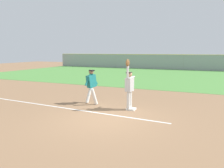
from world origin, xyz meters
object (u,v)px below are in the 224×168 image
object	(u,v)px
fielder	(129,85)
parked_car_silver	(147,63)
runner	(91,84)
baseball	(128,67)
parked_car_black	(113,63)
parked_car_green	(188,64)
first_base	(131,109)

from	to	relation	value
fielder	parked_car_silver	size ratio (longest dim) A/B	0.51
runner	baseball	world-z (taller)	baseball
fielder	parked_car_silver	distance (m)	26.87
fielder	parked_car_black	xyz separation A→B (m)	(-12.31, 26.14, -0.45)
fielder	parked_car_green	size ratio (longest dim) A/B	0.51
parked_car_black	parked_car_silver	bearing A→B (deg)	4.02
baseball	parked_car_green	world-z (taller)	baseball
runner	parked_car_black	world-z (taller)	runner
runner	first_base	bearing A→B (deg)	10.77
first_base	parked_car_black	xyz separation A→B (m)	(-12.39, 26.09, 0.63)
fielder	runner	bearing A→B (deg)	-5.04
fielder	parked_car_green	bearing A→B (deg)	-86.13
parked_car_silver	baseball	bearing A→B (deg)	-74.82
fielder	first_base	bearing A→B (deg)	-146.25
runner	parked_car_silver	world-z (taller)	runner
baseball	parked_car_black	world-z (taller)	baseball
runner	baseball	bearing A→B (deg)	12.64
parked_car_silver	parked_car_green	xyz separation A→B (m)	(6.39, -0.29, 0.00)
parked_car_green	parked_car_black	bearing A→B (deg)	-179.26
parked_car_silver	fielder	bearing A→B (deg)	-74.69
parked_car_green	runner	bearing A→B (deg)	-92.62
baseball	parked_car_silver	world-z (taller)	baseball
first_base	fielder	xyz separation A→B (m)	(-0.08, -0.05, 1.08)
parked_car_green	parked_car_silver	bearing A→B (deg)	179.62
baseball	parked_car_green	distance (m)	25.72
runner	parked_car_black	bearing A→B (deg)	129.83
first_base	parked_car_green	distance (m)	25.78
runner	baseball	distance (m)	2.22
baseball	parked_car_green	size ratio (longest dim) A/B	0.02
runner	parked_car_silver	bearing A→B (deg)	117.59
fielder	baseball	size ratio (longest dim) A/B	30.81
parked_car_black	parked_car_silver	size ratio (longest dim) A/B	1.02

